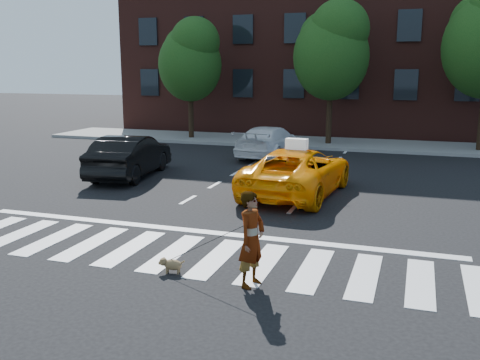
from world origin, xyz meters
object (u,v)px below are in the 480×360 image
(dog, at_px, (171,264))
(taxi, at_px, (298,171))
(white_suv, at_px, (270,142))
(tree_mid, at_px, (332,47))
(black_sedan, at_px, (130,156))
(woman, at_px, (252,239))
(tree_left, at_px, (190,57))

(dog, bearing_deg, taxi, 70.71)
(white_suv, bearing_deg, tree_mid, -108.84)
(tree_mid, bearing_deg, dog, -90.24)
(black_sedan, bearing_deg, white_suv, -129.13)
(tree_mid, bearing_deg, white_suv, -115.02)
(taxi, xyz_separation_m, white_suv, (-2.72, 6.70, -0.05))
(white_suv, height_order, woman, woman)
(black_sedan, distance_m, woman, 10.75)
(tree_mid, relative_size, woman, 4.07)
(white_suv, bearing_deg, dog, 103.80)
(tree_mid, bearing_deg, tree_left, 180.00)
(tree_left, xyz_separation_m, dog, (7.42, -18.01, -4.27))
(taxi, relative_size, white_suv, 1.12)
(taxi, bearing_deg, white_suv, -63.01)
(tree_left, height_order, taxi, tree_left)
(tree_mid, xyz_separation_m, taxi, (0.79, -10.85, -4.13))
(taxi, bearing_deg, tree_mid, -80.97)
(tree_mid, distance_m, woman, 18.59)
(white_suv, xyz_separation_m, dog, (1.86, -13.87, -0.50))
(woman, xyz_separation_m, dog, (-1.64, 0.08, -0.70))
(taxi, bearing_deg, dog, 87.98)
(tree_left, xyz_separation_m, tree_mid, (7.50, -0.00, 0.41))
(white_suv, bearing_deg, black_sedan, 64.70)
(tree_left, relative_size, dog, 12.52)
(tree_mid, xyz_separation_m, woman, (1.57, -18.10, -3.98))
(tree_left, bearing_deg, woman, -63.39)
(black_sedan, relative_size, dog, 8.83)
(black_sedan, xyz_separation_m, white_suv, (3.60, 5.88, -0.08))
(woman, bearing_deg, dog, 102.78)
(taxi, bearing_deg, woman, 100.97)
(woman, bearing_deg, taxi, 21.73)
(tree_mid, height_order, woman, tree_mid)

